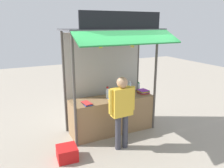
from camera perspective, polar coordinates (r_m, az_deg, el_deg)
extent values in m
plane|color=#9E9384|center=(5.78, 0.00, -11.80)|extent=(20.00, 20.00, 0.00)
cube|color=olive|center=(5.59, 0.00, -7.81)|extent=(2.05, 0.64, 0.87)
cylinder|color=#4C4742|center=(4.68, -9.59, -2.22)|extent=(0.06, 0.06, 2.47)
cylinder|color=#4C4742|center=(5.59, 10.97, 0.57)|extent=(0.06, 0.06, 2.47)
cylinder|color=#4C4742|center=(5.43, -12.06, 0.09)|extent=(0.06, 0.06, 2.47)
cylinder|color=#4C4742|center=(6.23, 6.52, 2.26)|extent=(0.06, 0.06, 2.47)
cube|color=#B7B2A8|center=(5.76, -2.13, 1.02)|extent=(2.01, 0.04, 2.42)
cube|color=#3F3F44|center=(5.13, 0.09, 13.77)|extent=(2.25, 1.01, 0.04)
cube|color=#1E7A38|center=(4.48, 4.45, 11.77)|extent=(2.21, 0.51, 0.26)
cube|color=black|center=(4.73, 2.63, 16.00)|extent=(1.85, 0.04, 0.35)
cylinder|color=#59544C|center=(4.78, 2.29, 12.45)|extent=(1.95, 0.02, 0.02)
cylinder|color=silver|center=(6.05, 6.83, -0.72)|extent=(0.06, 0.06, 0.20)
cylinder|color=#198C33|center=(6.02, 6.86, 0.32)|extent=(0.04, 0.04, 0.03)
cylinder|color=silver|center=(5.38, -1.14, -2.36)|extent=(0.08, 0.08, 0.25)
cylinder|color=red|center=(5.34, -1.15, -0.89)|extent=(0.05, 0.05, 0.03)
cylinder|color=silver|center=(5.85, 4.56, -0.90)|extent=(0.08, 0.08, 0.26)
cylinder|color=white|center=(5.81, 4.59, 0.51)|extent=(0.05, 0.05, 0.04)
cube|color=green|center=(5.24, 0.59, -4.25)|extent=(0.25, 0.28, 0.01)
cube|color=yellow|center=(5.22, 0.66, -4.21)|extent=(0.24, 0.27, 0.01)
cube|color=blue|center=(5.23, 0.60, -4.12)|extent=(0.25, 0.28, 0.01)
cube|color=blue|center=(5.22, 0.67, -4.02)|extent=(0.25, 0.28, 0.01)
cube|color=black|center=(5.05, -6.48, -5.11)|extent=(0.17, 0.30, 0.01)
cube|color=blue|center=(5.04, -6.39, -5.04)|extent=(0.18, 0.30, 0.01)
cube|color=black|center=(5.04, -6.52, -4.91)|extent=(0.19, 0.31, 0.01)
cube|color=red|center=(5.04, -6.48, -4.80)|extent=(0.19, 0.31, 0.01)
cube|color=red|center=(5.86, 8.04, -2.25)|extent=(0.24, 0.27, 0.01)
cube|color=red|center=(5.85, 8.06, -2.18)|extent=(0.26, 0.28, 0.01)
cube|color=green|center=(5.85, 8.03, -2.09)|extent=(0.24, 0.27, 0.01)
cube|color=purple|center=(5.84, 8.00, -2.04)|extent=(0.24, 0.26, 0.01)
cube|color=purple|center=(5.84, 7.99, -1.98)|extent=(0.24, 0.26, 0.01)
cube|color=orange|center=(5.83, 7.97, -1.91)|extent=(0.25, 0.28, 0.01)
cube|color=yellow|center=(5.83, 8.03, -1.81)|extent=(0.24, 0.26, 0.01)
cube|color=green|center=(5.84, 7.94, -1.66)|extent=(0.24, 0.27, 0.01)
cube|color=purple|center=(5.83, 7.96, -1.57)|extent=(0.26, 0.28, 0.01)
cylinder|color=#332D23|center=(4.92, 5.26, 11.77)|extent=(0.01, 0.01, 0.09)
cylinder|color=olive|center=(4.93, 5.24, 11.01)|extent=(0.04, 0.04, 0.04)
ellipsoid|color=yellow|center=(4.95, 5.50, 10.07)|extent=(0.03, 0.09, 0.16)
ellipsoid|color=yellow|center=(4.96, 5.14, 10.09)|extent=(0.08, 0.05, 0.16)
ellipsoid|color=yellow|center=(4.94, 4.93, 10.05)|extent=(0.06, 0.07, 0.16)
ellipsoid|color=yellow|center=(4.91, 5.07, 10.03)|extent=(0.06, 0.08, 0.16)
ellipsoid|color=yellow|center=(4.92, 5.45, 10.02)|extent=(0.08, 0.05, 0.16)
cylinder|color=#332D23|center=(4.58, -2.95, 11.71)|extent=(0.01, 0.01, 0.07)
cylinder|color=olive|center=(4.58, -2.94, 11.04)|extent=(0.04, 0.04, 0.04)
ellipsoid|color=yellow|center=(4.60, -2.75, 10.00)|extent=(0.04, 0.07, 0.16)
ellipsoid|color=yellow|center=(4.61, -2.82, 10.07)|extent=(0.08, 0.07, 0.16)
ellipsoid|color=yellow|center=(4.60, -3.08, 10.01)|extent=(0.07, 0.04, 0.16)
ellipsoid|color=yellow|center=(4.59, -3.21, 10.00)|extent=(0.05, 0.07, 0.16)
ellipsoid|color=yellow|center=(4.57, -3.14, 9.99)|extent=(0.05, 0.07, 0.16)
ellipsoid|color=yellow|center=(4.57, -2.90, 9.98)|extent=(0.07, 0.05, 0.16)
ellipsoid|color=yellow|center=(4.58, -2.69, 10.00)|extent=(0.07, 0.06, 0.16)
cylinder|color=#383842|center=(4.85, 1.54, -12.35)|extent=(0.12, 0.12, 0.76)
cylinder|color=#383842|center=(4.92, 3.38, -11.92)|extent=(0.12, 0.12, 0.76)
cube|color=gold|center=(4.61, 2.56, -4.59)|extent=(0.46, 0.22, 0.60)
cylinder|color=gold|center=(4.49, -0.27, -4.53)|extent=(0.10, 0.10, 0.51)
cylinder|color=gold|center=(4.72, 5.27, -3.60)|extent=(0.10, 0.10, 0.51)
sphere|color=tan|center=(4.49, 2.63, 0.40)|extent=(0.23, 0.23, 0.23)
cube|color=red|center=(4.72, -11.41, -16.93)|extent=(0.41, 0.41, 0.27)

